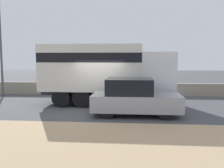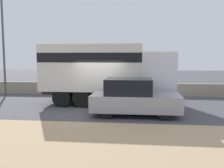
# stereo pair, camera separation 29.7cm
# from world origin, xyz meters

# --- Properties ---
(ground_plane) EXTENTS (80.00, 80.00, 0.00)m
(ground_plane) POSITION_xyz_m (0.00, 0.00, 0.00)
(ground_plane) COLOR #47474C
(dirt_shoulder_foreground) EXTENTS (60.00, 6.04, 0.04)m
(dirt_shoulder_foreground) POSITION_xyz_m (0.00, -5.13, 0.02)
(dirt_shoulder_foreground) COLOR tan
(dirt_shoulder_foreground) RESTS_ON ground_plane
(stone_wall_backdrop) EXTENTS (60.00, 0.35, 0.86)m
(stone_wall_backdrop) POSITION_xyz_m (0.00, 5.56, 0.43)
(stone_wall_backdrop) COLOR gray
(stone_wall_backdrop) RESTS_ON ground_plane
(street_lamp) EXTENTS (0.56, 0.28, 7.25)m
(street_lamp) POSITION_xyz_m (-7.17, 4.41, 4.18)
(street_lamp) COLOR #4C4C51
(street_lamp) RESTS_ON ground_plane
(box_truck) EXTENTS (7.26, 2.50, 3.33)m
(box_truck) POSITION_xyz_m (0.15, 2.03, 1.98)
(box_truck) COLOR silver
(box_truck) RESTS_ON ground_plane
(car_hatchback) EXTENTS (4.01, 1.89, 1.69)m
(car_hatchback) POSITION_xyz_m (1.79, -0.48, 0.82)
(car_hatchback) COLOR #9E9EA3
(car_hatchback) RESTS_ON ground_plane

